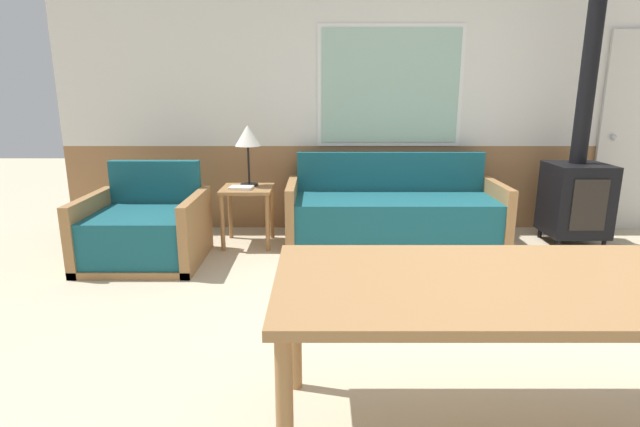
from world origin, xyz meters
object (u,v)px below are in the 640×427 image
Objects in this scene: armchair at (144,232)px; table_lamp at (246,138)px; couch at (392,216)px; side_table at (246,199)px; dining_table at (513,295)px; wood_stove at (576,179)px.

table_lamp is (0.82, 0.57, 0.74)m from armchair.
couch is 2.09× the size of armchair.
dining_table reaches higher than side_table.
armchair is at bearing -145.11° from table_lamp.
wood_stove is at bearing 0.42° from side_table.
couch is at bearing 179.38° from wood_stove.
armchair is 0.51× the size of dining_table.
side_table is 3.08m from wood_stove.
dining_table is at bearing -62.00° from side_table.
armchair is (-2.18, -0.53, -0.01)m from couch.
dining_table is at bearing -60.09° from armchair.
couch is 1.55m from table_lamp.
side_table is 0.23× the size of wood_stove.
table_lamp is at bearing 178.28° from couch.
wood_stove reaches higher than table_lamp.
wood_stove reaches higher than couch.
wood_stove is at bearing -1.11° from table_lamp.
couch is 2.25m from armchair.
wood_stove reaches higher than armchair.
couch is 2.79m from dining_table.
table_lamp reaches higher than dining_table.
wood_stove is at bearing 59.28° from dining_table.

